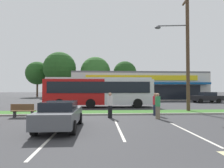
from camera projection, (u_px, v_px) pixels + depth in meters
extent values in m
cube|color=#386B28|center=(131.00, 112.00, 15.63)|extent=(56.00, 2.20, 0.12)
cube|color=#99968C|center=(133.00, 114.00, 14.41)|extent=(56.00, 0.24, 0.12)
cube|color=silver|center=(50.00, 139.00, 7.47)|extent=(0.12, 4.80, 0.01)
cube|color=silver|center=(119.00, 129.00, 9.42)|extent=(0.12, 4.80, 0.01)
cube|color=silver|center=(190.00, 132.00, 8.65)|extent=(0.12, 4.80, 0.01)
cube|color=beige|center=(137.00, 87.00, 37.24)|extent=(24.33, 10.42, 4.83)
cube|color=black|center=(143.00, 92.00, 31.97)|extent=(20.43, 0.08, 2.51)
cube|color=#0F4C8C|center=(143.00, 83.00, 31.36)|extent=(22.87, 1.40, 0.35)
cube|color=yellow|center=(143.00, 78.00, 32.00)|extent=(19.46, 0.16, 0.87)
cube|color=slate|center=(137.00, 74.00, 37.31)|extent=(24.33, 10.42, 0.30)
cylinder|color=#473323|center=(37.00, 89.00, 47.13)|extent=(0.44, 0.44, 3.87)
sphere|color=#23511E|center=(37.00, 73.00, 47.24)|extent=(5.83, 5.83, 5.83)
cylinder|color=#473323|center=(60.00, 89.00, 44.59)|extent=(0.44, 0.44, 4.12)
sphere|color=#23511E|center=(60.00, 68.00, 44.73)|extent=(7.76, 7.76, 7.76)
cylinder|color=#473323|center=(95.00, 90.00, 45.51)|extent=(0.44, 0.44, 3.51)
sphere|color=#2D6026|center=(95.00, 72.00, 45.63)|extent=(7.29, 7.29, 7.29)
cylinder|color=#473323|center=(125.00, 89.00, 45.31)|extent=(0.44, 0.44, 3.88)
sphere|color=#1E4719|center=(125.00, 73.00, 45.43)|extent=(5.62, 5.62, 5.62)
cylinder|color=#4C3826|center=(188.00, 52.00, 16.36)|extent=(0.30, 0.30, 10.60)
cylinder|color=#59595B|center=(172.00, 26.00, 16.50)|extent=(2.59, 0.42, 0.10)
ellipsoid|color=#59595B|center=(158.00, 28.00, 16.58)|extent=(0.56, 0.32, 0.24)
cube|color=#B71414|center=(75.00, 92.00, 20.47)|extent=(6.41, 2.61, 2.70)
cube|color=silver|center=(128.00, 92.00, 20.76)|extent=(5.25, 2.60, 2.70)
cube|color=silver|center=(99.00, 79.00, 20.64)|extent=(11.17, 2.40, 0.20)
cube|color=black|center=(99.00, 87.00, 19.31)|extent=(10.69, 0.16, 1.19)
cube|color=black|center=(151.00, 89.00, 20.91)|extent=(0.08, 2.17, 1.51)
cylinder|color=black|center=(134.00, 102.00, 21.95)|extent=(1.00, 0.31, 1.00)
cylinder|color=black|center=(138.00, 103.00, 19.60)|extent=(1.00, 0.31, 1.00)
cylinder|color=black|center=(92.00, 102.00, 21.70)|extent=(1.00, 0.31, 1.00)
cylinder|color=black|center=(91.00, 104.00, 19.35)|extent=(1.00, 0.31, 1.00)
cylinder|color=black|center=(64.00, 102.00, 21.53)|extent=(1.00, 0.31, 1.00)
cylinder|color=black|center=(60.00, 104.00, 19.19)|extent=(1.00, 0.31, 1.00)
cube|color=brown|center=(24.00, 111.00, 13.30)|extent=(1.60, 0.45, 0.06)
cube|color=brown|center=(22.00, 107.00, 13.11)|extent=(1.60, 0.06, 0.44)
cube|color=#333338|center=(32.00, 114.00, 13.33)|extent=(0.08, 0.36, 0.45)
cube|color=#333338|center=(15.00, 114.00, 13.25)|extent=(0.08, 0.36, 0.45)
cube|color=#515459|center=(60.00, 116.00, 9.35)|extent=(1.73, 4.16, 0.67)
cube|color=black|center=(60.00, 106.00, 9.15)|extent=(1.53, 1.87, 0.40)
cylinder|color=black|center=(51.00, 119.00, 10.57)|extent=(0.22, 0.64, 0.64)
cylinder|color=black|center=(80.00, 118.00, 10.67)|extent=(0.22, 0.64, 0.64)
cylinder|color=black|center=(34.00, 128.00, 8.00)|extent=(0.22, 0.64, 0.64)
cylinder|color=black|center=(73.00, 128.00, 8.10)|extent=(0.22, 0.64, 0.64)
cube|color=black|center=(206.00, 98.00, 27.63)|extent=(4.36, 1.75, 0.72)
cube|color=black|center=(208.00, 94.00, 27.66)|extent=(1.96, 1.54, 0.53)
cylinder|color=black|center=(201.00, 101.00, 26.71)|extent=(0.64, 0.22, 0.64)
cylinder|color=black|center=(195.00, 100.00, 28.37)|extent=(0.64, 0.22, 0.64)
cylinder|color=black|center=(219.00, 101.00, 26.87)|extent=(0.64, 0.22, 0.64)
cylinder|color=black|center=(212.00, 100.00, 28.53)|extent=(0.64, 0.22, 0.64)
cylinder|color=#726651|center=(158.00, 113.00, 12.51)|extent=(0.30, 0.30, 0.84)
cylinder|color=#338C4C|center=(158.00, 101.00, 12.53)|extent=(0.35, 0.35, 0.66)
sphere|color=tan|center=(158.00, 95.00, 12.54)|extent=(0.23, 0.23, 0.23)
cylinder|color=black|center=(110.00, 112.00, 12.96)|extent=(0.30, 0.30, 0.85)
cylinder|color=silver|center=(110.00, 101.00, 12.98)|extent=(0.35, 0.35, 0.67)
sphere|color=tan|center=(110.00, 94.00, 12.99)|extent=(0.23, 0.23, 0.23)
cylinder|color=#1E2338|center=(155.00, 110.00, 14.07)|extent=(0.29, 0.29, 0.83)
cylinder|color=red|center=(155.00, 100.00, 14.09)|extent=(0.34, 0.34, 0.65)
sphere|color=tan|center=(155.00, 94.00, 14.10)|extent=(0.23, 0.23, 0.23)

